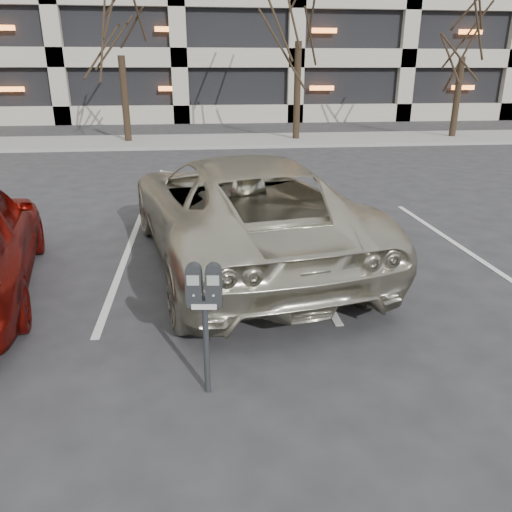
% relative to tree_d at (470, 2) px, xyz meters
% --- Properties ---
extents(ground, '(140.00, 140.00, 0.00)m').
position_rel_tree_d_xyz_m(ground, '(-11.00, -16.00, -5.42)').
color(ground, '#28282B').
rests_on(ground, ground).
extents(sidewalk, '(80.00, 4.00, 0.12)m').
position_rel_tree_d_xyz_m(sidewalk, '(-11.00, 0.00, -5.36)').
color(sidewalk, gray).
rests_on(sidewalk, ground).
extents(stall_lines, '(16.90, 5.20, 0.00)m').
position_rel_tree_d_xyz_m(stall_lines, '(-12.40, -13.70, -5.41)').
color(stall_lines, silver).
rests_on(stall_lines, ground).
extents(tree_d, '(3.30, 3.30, 7.51)m').
position_rel_tree_d_xyz_m(tree_d, '(0.00, 0.00, 0.00)').
color(tree_d, black).
rests_on(tree_d, ground).
extents(parking_meter, '(0.33, 0.16, 1.25)m').
position_rel_tree_d_xyz_m(parking_meter, '(-11.17, -17.39, -4.46)').
color(parking_meter, black).
rests_on(parking_meter, ground).
extents(suv_silver, '(3.78, 6.36, 1.66)m').
position_rel_tree_d_xyz_m(suv_silver, '(-10.58, -13.92, -4.59)').
color(suv_silver, beige).
rests_on(suv_silver, ground).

